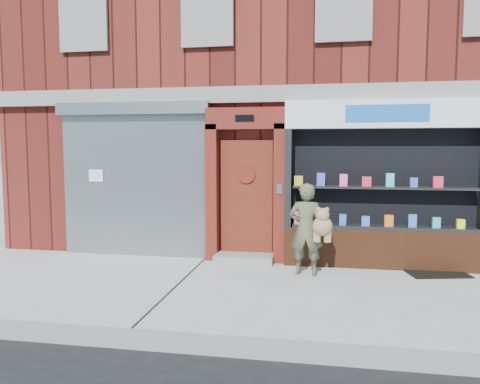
# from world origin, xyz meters

# --- Properties ---
(ground) EXTENTS (80.00, 80.00, 0.00)m
(ground) POSITION_xyz_m (0.00, 0.00, 0.00)
(ground) COLOR #9E9E99
(ground) RESTS_ON ground
(curb) EXTENTS (60.00, 0.30, 0.12)m
(curb) POSITION_xyz_m (0.00, -2.15, 0.06)
(curb) COLOR gray
(curb) RESTS_ON ground
(building) EXTENTS (12.00, 8.16, 8.00)m
(building) POSITION_xyz_m (-0.00, 5.99, 4.00)
(building) COLOR #4B1511
(building) RESTS_ON ground
(shutter_bay) EXTENTS (3.10, 0.30, 3.04)m
(shutter_bay) POSITION_xyz_m (-3.00, 1.93, 1.72)
(shutter_bay) COLOR gray
(shutter_bay) RESTS_ON ground
(red_door_bay) EXTENTS (1.52, 0.58, 2.90)m
(red_door_bay) POSITION_xyz_m (-0.75, 1.86, 1.46)
(red_door_bay) COLOR #52140E
(red_door_bay) RESTS_ON ground
(pharmacy_bay) EXTENTS (3.50, 0.41, 3.00)m
(pharmacy_bay) POSITION_xyz_m (1.75, 1.81, 1.37)
(pharmacy_bay) COLOR #5C2C16
(pharmacy_bay) RESTS_ON ground
(woman) EXTENTS (0.73, 0.52, 1.57)m
(woman) POSITION_xyz_m (0.45, 1.04, 0.80)
(woman) COLOR #505236
(woman) RESTS_ON ground
(doormat) EXTENTS (1.12, 0.89, 0.02)m
(doormat) POSITION_xyz_m (2.63, 1.51, 0.01)
(doormat) COLOR black
(doormat) RESTS_ON ground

